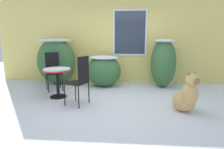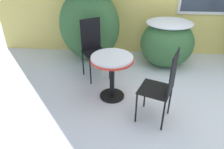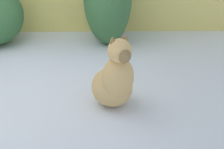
% 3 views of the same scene
% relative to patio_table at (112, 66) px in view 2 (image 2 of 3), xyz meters
% --- Properties ---
extents(ground_plane, '(16.00, 16.00, 0.00)m').
position_rel_patio_table_xyz_m(ground_plane, '(1.32, -0.38, -0.57)').
color(ground_plane, silver).
extents(shrub_left, '(1.22, 0.81, 1.46)m').
position_rel_patio_table_xyz_m(shrub_left, '(-0.55, 1.35, 0.19)').
color(shrub_left, '#386638').
rests_on(shrub_left, ground_plane).
extents(shrub_middle, '(1.04, 0.89, 0.95)m').
position_rel_patio_table_xyz_m(shrub_middle, '(1.00, 1.17, -0.06)').
color(shrub_middle, '#386638').
rests_on(shrub_middle, ground_plane).
extents(patio_table, '(0.66, 0.66, 0.72)m').
position_rel_patio_table_xyz_m(patio_table, '(0.00, 0.00, 0.00)').
color(patio_table, black).
rests_on(patio_table, ground_plane).
extents(patio_chair_near_table, '(0.56, 0.56, 1.06)m').
position_rel_patio_table_xyz_m(patio_chair_near_table, '(-0.38, 0.67, 0.00)').
color(patio_chair_near_table, black).
rests_on(patio_chair_near_table, ground_plane).
extents(patio_chair_far_side, '(0.53, 0.53, 1.06)m').
position_rel_patio_table_xyz_m(patio_chair_far_side, '(0.69, -0.50, 0.00)').
color(patio_chair_far_side, black).
rests_on(patio_chair_far_side, ground_plane).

